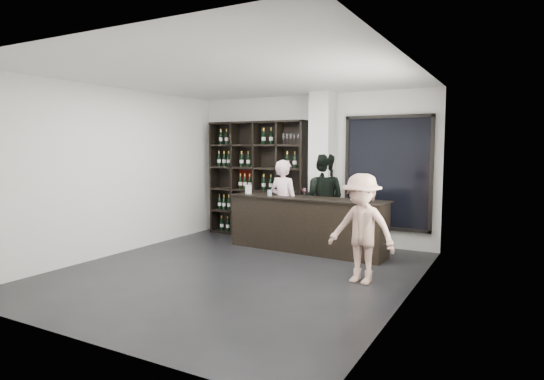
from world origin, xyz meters
The scene contains 12 objects.
floor centered at (0.00, 0.00, -0.01)m, with size 5.00×5.50×0.01m, color black.
wine_shelf centered at (-1.15, 2.57, 1.20)m, with size 2.20×0.35×2.40m, color black, non-canonical shape.
structural_column centered at (0.35, 2.47, 1.45)m, with size 0.40×0.40×2.90m, color silver.
glass_panel centered at (1.55, 2.69, 1.40)m, with size 1.60×0.08×2.10m.
tasting_counter centered at (0.35, 1.75, 0.49)m, with size 2.98×0.62×0.98m.
taster_pink centered at (-0.15, 1.85, 0.82)m, with size 0.60×0.39×1.64m, color #F4C7D1.
taster_black centered at (0.40, 2.40, 0.88)m, with size 0.86×0.67×1.76m, color black.
customer centered at (1.80, 0.40, 0.76)m, with size 0.98×0.56×1.52m, color #A17A6A.
wine_glass centered at (0.31, 1.75, 1.08)m, with size 0.08×0.08×0.19m, color white, non-canonical shape.
spit_cup centered at (-0.33, 1.63, 1.04)m, with size 0.08×0.08×0.11m, color #CBEAF8.
napkin_stack centered at (1.27, 1.75, 0.99)m, with size 0.13×0.13×0.02m, color white.
card_stand centered at (-0.86, 1.76, 1.06)m, with size 0.11×0.06×0.17m, color white.
Camera 1 is at (3.68, -5.59, 1.88)m, focal length 30.00 mm.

